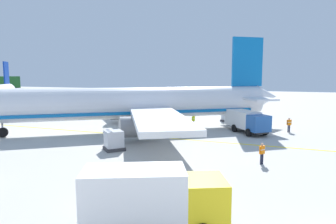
{
  "coord_description": "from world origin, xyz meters",
  "views": [
    {
      "loc": [
        -12.85,
        3.82,
        6.98
      ],
      "look_at": [
        21.83,
        16.97,
        2.36
      ],
      "focal_mm": 32.33,
      "sensor_mm": 36.0,
      "label": 1
    }
  ],
  "objects": [
    {
      "name": "airliner_foreground",
      "position": [
        19.98,
        21.3,
        3.39
      ],
      "size": [
        30.46,
        35.65,
        11.9
      ],
      "color": "silver",
      "rests_on": "ground"
    },
    {
      "name": "service_truck_baggage",
      "position": [
        -1.19,
        8.99,
        1.6
      ],
      "size": [
        4.62,
        6.61,
        2.91
      ],
      "color": "yellow",
      "rests_on": "ground"
    },
    {
      "name": "apron_guide_line",
      "position": [
        17.7,
        16.76,
        0.01
      ],
      "size": [
        0.3,
        60.0,
        0.01
      ],
      "primitive_type": "cube",
      "color": "yellow",
      "rests_on": "ground"
    },
    {
      "name": "crew_marshaller",
      "position": [
        25.6,
        14.78,
        0.97
      ],
      "size": [
        0.59,
        0.38,
        1.64
      ],
      "color": "#191E33",
      "rests_on": "ground"
    },
    {
      "name": "cargo_container_far",
      "position": [
        11.02,
        18.27,
        0.91
      ],
      "size": [
        2.46,
        2.46,
        1.94
      ],
      "color": "#333338",
      "rests_on": "ground"
    },
    {
      "name": "crew_loader_left",
      "position": [
        11.21,
        5.11,
        1.0
      ],
      "size": [
        0.54,
        0.44,
        1.69
      ],
      "color": "#191E33",
      "rests_on": "ground"
    },
    {
      "name": "cargo_container_mid",
      "position": [
        31.91,
        11.29,
        0.86
      ],
      "size": [
        2.2,
        2.2,
        1.83
      ],
      "color": "#333338",
      "rests_on": "ground"
    },
    {
      "name": "crew_loader_right",
      "position": [
        26.18,
        2.91,
        1.04
      ],
      "size": [
        0.42,
        0.57,
        1.76
      ],
      "color": "#191E33",
      "rests_on": "ground"
    },
    {
      "name": "service_truck_fuel",
      "position": [
        24.11,
        7.74,
        1.48
      ],
      "size": [
        6.52,
        5.94,
        2.59
      ],
      "color": "#2659A5",
      "rests_on": "ground"
    }
  ]
}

